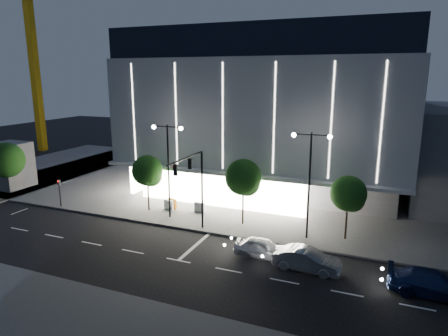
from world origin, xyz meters
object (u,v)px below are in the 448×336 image
ped_signal_far (60,190)px  car_lead (262,248)px  car_second (307,260)px  barrier_c (172,203)px  tree_mid (244,179)px  barrier_d (200,207)px  traffic_mast (194,178)px  street_lamp_west (168,157)px  tree_right (349,195)px  barrier_b (169,205)px  tower_crane (35,31)px  tree_left (148,172)px  car_third (434,284)px  street_lamp_east (310,170)px

ped_signal_far → car_lead: (22.55, -3.04, -1.16)m
car_second → barrier_c: car_second is taller
tree_mid → barrier_d: bearing=165.5°
traffic_mast → car_second: bearing=-15.1°
street_lamp_west → tree_right: size_ratio=1.63×
ped_signal_far → car_lead: 22.78m
car_second → barrier_b: bearing=67.6°
traffic_mast → tower_crane: tower_crane is taller
tree_right → car_lead: (-5.48, -5.57, -3.16)m
street_lamp_west → tower_crane: tower_crane is taller
car_lead → barrier_c: (-11.62, 6.90, -0.07)m
tower_crane → barrier_b: bearing=-28.8°
tower_crane → tree_left: (34.95, -20.98, -16.47)m
ped_signal_far → car_lead: size_ratio=0.71×
street_lamp_west → tower_crane: bearing=149.9°
tree_mid → car_second: (7.01, -6.40, -3.55)m
tree_right → barrier_c: (-17.10, 1.33, -3.23)m
tree_right → traffic_mast: bearing=-163.0°
tree_right → barrier_b: bearing=177.2°
car_lead → barrier_b: bearing=61.1°
barrier_b → tree_mid: bearing=9.2°
street_lamp_west → tree_mid: bearing=8.3°
street_lamp_west → car_second: size_ratio=1.90×
street_lamp_west → tree_right: 16.19m
tower_crane → car_third: bearing=-24.8°
car_lead → car_third: car_third is taller
tree_left → tree_right: 19.00m
car_second → barrier_d: car_second is taller
street_lamp_east → tower_crane: 57.35m
street_lamp_west → car_second: bearing=-21.0°
ped_signal_far → tree_right: tree_right is taller
traffic_mast → car_second: (10.04, -2.72, -4.25)m
car_second → car_third: (7.90, -0.32, -0.00)m
ped_signal_far → tree_right: 28.21m
street_lamp_west → car_second: 15.90m
street_lamp_east → barrier_b: size_ratio=8.18×
street_lamp_west → barrier_b: size_ratio=8.18×
tree_mid → barrier_d: (-5.02, 1.30, -3.68)m
tower_crane → tree_right: bearing=-21.3°
traffic_mast → tower_crane: bearing=149.5°
traffic_mast → street_lamp_west: 4.89m
barrier_d → car_lead: bearing=-34.7°
ped_signal_far → tower_crane: (-25.92, 23.50, 18.62)m
tower_crane → tree_right: 60.22m
car_lead → car_second: car_second is taller
tree_left → tree_mid: tree_mid is taller
tree_mid → car_third: (14.91, -6.71, -3.55)m
car_second → street_lamp_west: bearing=72.0°
tree_left → barrier_b: bearing=25.0°
ped_signal_far → car_second: ped_signal_far is taller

